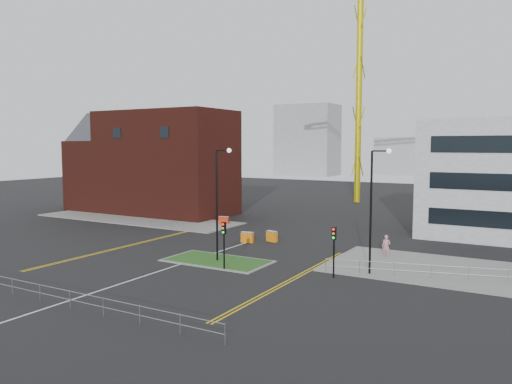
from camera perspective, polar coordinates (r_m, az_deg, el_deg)
ground at (r=36.20m, az=-14.40°, el=-9.86°), size 200.00×200.00×0.00m
pavement_left at (r=65.35m, az=-13.51°, el=-3.01°), size 28.00×8.00×0.12m
pavement_right at (r=40.08m, az=25.70°, el=-8.65°), size 24.00×10.00×0.12m
island_kerb at (r=40.96m, az=-4.45°, el=-7.86°), size 8.60×4.60×0.08m
grass_island at (r=40.96m, az=-4.45°, el=-7.84°), size 8.00×4.00×0.12m
brick_building at (r=71.15m, az=-12.05°, el=3.19°), size 24.20×10.07×14.24m
tower_crane at (r=85.89m, az=15.76°, el=17.25°), size 51.58×14.16×39.80m
streetlamp_island at (r=39.95m, az=-4.24°, el=-0.38°), size 1.46×0.36×9.18m
streetlamp_right_near at (r=36.61m, az=13.34°, el=-1.03°), size 1.46×0.36×9.18m
traffic_light_island at (r=37.71m, az=-3.69°, el=-5.09°), size 0.28×0.33×3.65m
traffic_light_right at (r=35.84m, az=8.89°, el=-5.69°), size 0.28×0.33×3.65m
railing_front at (r=32.15m, az=-22.04°, el=-10.58°), size 24.05×0.05×1.10m
railing_left at (r=56.37m, az=-9.65°, el=-3.55°), size 6.05×0.05×1.10m
railing_right at (r=37.62m, az=23.16°, el=-8.32°), size 19.05×5.05×1.10m
centre_line at (r=37.60m, az=-12.24°, el=-9.23°), size 0.15×30.00×0.01m
yellow_left_a at (r=49.30m, az=-13.78°, el=-5.78°), size 0.12×24.00×0.01m
yellow_left_b at (r=49.10m, az=-13.53°, el=-5.82°), size 0.12×24.00×0.01m
yellow_right_a at (r=35.62m, az=3.86°, el=-9.94°), size 0.12×20.00×0.01m
yellow_right_b at (r=35.50m, az=4.30°, el=-10.00°), size 0.12×20.00×0.01m
skyline_a at (r=158.63m, az=5.92°, el=5.90°), size 18.00×12.00×22.00m
skyline_b at (r=155.58m, az=24.61°, el=4.36°), size 24.00×12.00×16.00m
skyline_d at (r=168.11m, az=18.77°, el=3.91°), size 30.00×12.00×12.00m
pedestrian at (r=43.43m, az=14.66°, el=-6.03°), size 0.73×0.51×1.91m
barrier_left at (r=59.40m, az=-3.71°, el=-3.23°), size 1.23×0.65×0.99m
barrier_mid at (r=48.48m, az=-1.00°, el=-5.14°), size 1.27×0.57×1.04m
barrier_right at (r=48.97m, az=1.82°, el=-5.03°), size 1.31×0.80×1.05m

